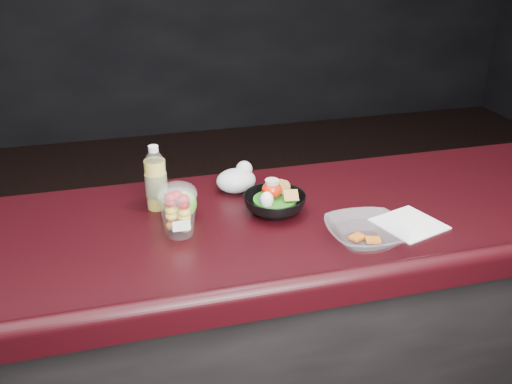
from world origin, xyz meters
TOP-DOWN VIEW (x-y plane):
  - counter at (0.00, 0.30)m, footprint 4.06×0.71m
  - lemonade_bottle at (-0.25, 0.46)m, footprint 0.06×0.06m
  - fruit_cup at (-0.21, 0.29)m, footprint 0.10×0.10m
  - green_apple at (-0.19, 0.38)m, footprint 0.09×0.09m
  - plastic_bag at (0.00, 0.51)m, footprint 0.12×0.10m
  - snack_bowl at (0.07, 0.34)m, footprint 0.20×0.20m
  - takeout_bowl at (0.25, 0.12)m, footprint 0.22×0.22m
  - paper_napkin at (0.41, 0.17)m, footprint 0.20×0.20m

SIDE VIEW (x-z plane):
  - counter at x=0.00m, z-range 0.00..1.02m
  - paper_napkin at x=0.41m, z-range 1.02..1.02m
  - takeout_bowl at x=0.25m, z-range 1.02..1.07m
  - snack_bowl at x=0.07m, z-range 1.00..1.10m
  - plastic_bag at x=0.00m, z-range 1.01..1.11m
  - green_apple at x=-0.19m, z-range 1.01..1.11m
  - fruit_cup at x=-0.21m, z-range 1.02..1.17m
  - lemonade_bottle at x=-0.25m, z-range 1.00..1.20m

